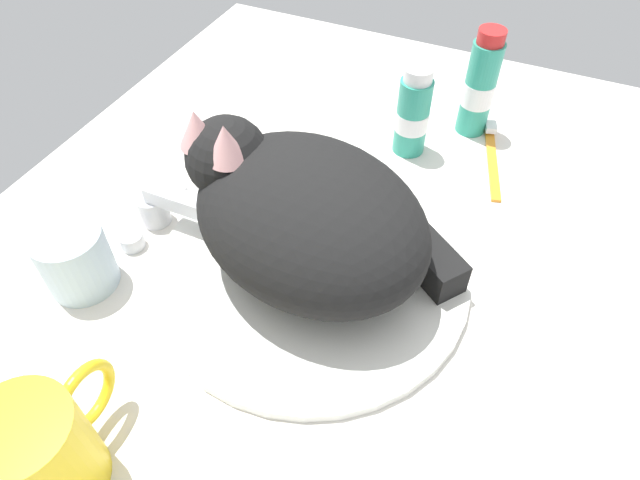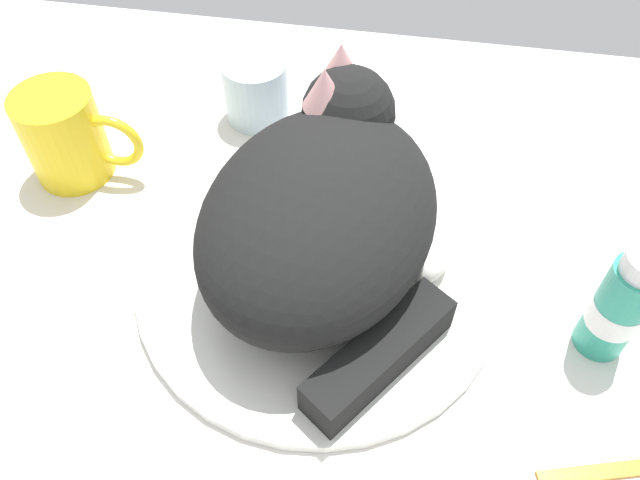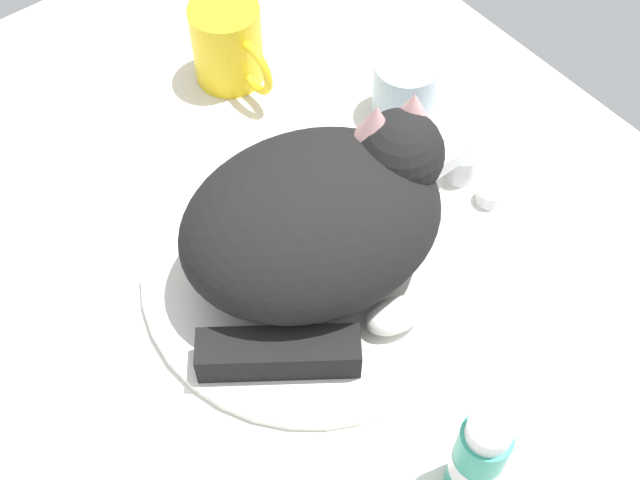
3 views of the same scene
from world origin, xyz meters
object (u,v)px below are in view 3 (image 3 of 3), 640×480
at_px(faucet, 454,166).
at_px(coffee_mug, 229,45).
at_px(rinse_cup, 405,89).
at_px(toothpaste_bottle, 478,458).
at_px(cat, 320,220).

distance_m(faucet, coffee_mug, 0.30).
xyz_separation_m(rinse_cup, toothpaste_bottle, (0.37, -0.25, 0.02)).
bearing_deg(toothpaste_bottle, cat, 171.97).
height_order(cat, rinse_cup, cat).
height_order(coffee_mug, toothpaste_bottle, toothpaste_bottle).
distance_m(cat, coffee_mug, 0.30).
xyz_separation_m(coffee_mug, rinse_cup, (0.17, 0.12, -0.01)).
bearing_deg(cat, rinse_cup, 118.12).
distance_m(coffee_mug, toothpaste_bottle, 0.55).
height_order(cat, coffee_mug, cat).
relative_size(faucet, cat, 0.38).
bearing_deg(rinse_cup, toothpaste_bottle, -34.13).
relative_size(rinse_cup, toothpaste_bottle, 0.60).
relative_size(faucet, coffee_mug, 0.94).
height_order(cat, toothpaste_bottle, cat).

